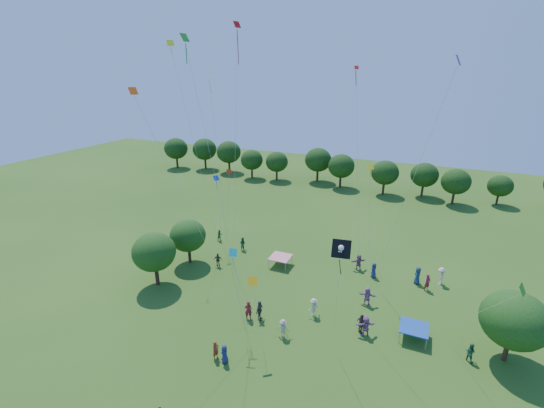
% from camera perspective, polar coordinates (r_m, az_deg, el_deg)
% --- Properties ---
extents(near_tree_west, '(4.28, 4.28, 5.66)m').
position_cam_1_polar(near_tree_west, '(38.20, -18.02, -7.17)').
color(near_tree_west, '#422B19').
rests_on(near_tree_west, ground).
extents(near_tree_north, '(3.99, 3.99, 5.16)m').
position_cam_1_polar(near_tree_north, '(41.71, -13.06, -4.85)').
color(near_tree_north, '#422B19').
rests_on(near_tree_north, ground).
extents(near_tree_east, '(4.65, 4.65, 5.73)m').
position_cam_1_polar(near_tree_east, '(32.77, 33.77, -14.89)').
color(near_tree_east, '#422B19').
rests_on(near_tree_east, ground).
extents(treeline, '(88.01, 8.77, 6.77)m').
position_cam_1_polar(treeline, '(68.61, 12.51, 5.73)').
color(treeline, '#422B19').
rests_on(treeline, ground).
extents(tent_red_stripe, '(2.20, 2.20, 1.10)m').
position_cam_1_polar(tent_red_stripe, '(41.06, 1.33, -8.33)').
color(tent_red_stripe, red).
rests_on(tent_red_stripe, ground).
extents(tent_blue, '(2.20, 2.20, 1.10)m').
position_cam_1_polar(tent_blue, '(33.20, 21.39, -17.61)').
color(tent_blue, '#18459F').
rests_on(tent_blue, ground).
extents(crowd_person_0, '(0.71, 1.02, 1.89)m').
position_cam_1_polar(crowd_person_0, '(40.70, 21.88, -10.36)').
color(crowd_person_0, navy).
rests_on(crowd_person_0, ground).
extents(crowd_person_1, '(0.75, 0.79, 1.78)m').
position_cam_1_polar(crowd_person_1, '(39.95, 23.20, -11.25)').
color(crowd_person_1, maroon).
rests_on(crowd_person_1, ground).
extents(crowd_person_2, '(0.88, 0.57, 1.67)m').
position_cam_1_polar(crowd_person_2, '(44.62, -4.62, -6.23)').
color(crowd_person_2, '#2A6233').
rests_on(crowd_person_2, ground).
extents(crowd_person_3, '(0.74, 1.31, 1.89)m').
position_cam_1_polar(crowd_person_3, '(41.51, 24.97, -10.22)').
color(crowd_person_3, beige).
rests_on(crowd_person_3, ground).
extents(crowd_person_4, '(1.09, 1.08, 1.80)m').
position_cam_1_polar(crowd_person_4, '(32.55, 13.83, -17.81)').
color(crowd_person_4, '#3E3631').
rests_on(crowd_person_4, ground).
extents(crowd_person_5, '(1.73, 1.47, 1.82)m').
position_cam_1_polar(crowd_person_5, '(41.44, 13.43, -8.85)').
color(crowd_person_5, '#844D70').
rests_on(crowd_person_5, ground).
extents(crowd_person_6, '(0.74, 0.93, 1.67)m').
position_cam_1_polar(crowd_person_6, '(40.43, 15.69, -9.97)').
color(crowd_person_6, navy).
rests_on(crowd_person_6, ground).
extents(crowd_person_7, '(0.79, 0.73, 1.78)m').
position_cam_1_polar(crowd_person_7, '(33.26, -3.76, -16.27)').
color(crowd_person_7, maroon).
rests_on(crowd_person_7, ground).
extents(crowd_person_8, '(0.73, 0.86, 1.54)m').
position_cam_1_polar(crowd_person_8, '(47.28, -8.18, -4.89)').
color(crowd_person_8, '#285E2D').
rests_on(crowd_person_8, ground).
extents(crowd_person_9, '(1.10, 0.57, 1.63)m').
position_cam_1_polar(crowd_person_9, '(31.44, 1.76, -18.89)').
color(crowd_person_9, '#AA9E88').
rests_on(crowd_person_9, ground).
extents(crowd_person_10, '(1.02, 0.67, 1.60)m').
position_cam_1_polar(crowd_person_10, '(41.43, -8.46, -8.66)').
color(crowd_person_10, '#433E36').
rests_on(crowd_person_10, ground).
extents(crowd_person_11, '(1.78, 1.35, 1.82)m').
position_cam_1_polar(crowd_person_11, '(32.43, 14.49, -18.02)').
color(crowd_person_11, '#AC64AA').
rests_on(crowd_person_11, ground).
extents(crowd_person_12, '(0.50, 0.80, 1.54)m').
position_cam_1_polar(crowd_person_12, '(29.52, -7.44, -22.29)').
color(crowd_person_12, navy).
rests_on(crowd_person_12, ground).
extents(crowd_person_13, '(0.50, 0.66, 1.57)m').
position_cam_1_polar(crowd_person_13, '(29.89, -8.82, -21.70)').
color(crowd_person_13, '#A0341D').
rests_on(crowd_person_13, ground).
extents(crowd_person_14, '(0.85, 0.70, 1.52)m').
position_cam_1_polar(crowd_person_14, '(33.02, 28.65, -19.71)').
color(crowd_person_14, '#265937').
rests_on(crowd_person_14, ground).
extents(crowd_person_15, '(1.05, 1.21, 1.71)m').
position_cam_1_polar(crowd_person_15, '(33.79, 6.54, -15.78)').
color(crowd_person_15, beige).
rests_on(crowd_person_15, ground).
extents(crowd_person_16, '(0.56, 1.12, 1.85)m').
position_cam_1_polar(crowd_person_16, '(33.10, -1.97, -16.35)').
color(crowd_person_16, '#463E38').
rests_on(crowd_person_16, ground).
extents(crowd_person_17, '(1.72, 0.74, 1.79)m').
position_cam_1_polar(crowd_person_17, '(36.01, 14.72, -13.80)').
color(crowd_person_17, '#9F5D9C').
rests_on(crowd_person_17, ground).
extents(pirate_kite, '(1.29, 2.51, 9.15)m').
position_cam_1_polar(pirate_kite, '(23.80, 10.78, -7.12)').
color(pirate_kite, black).
extents(red_high_kite, '(4.13, 9.85, 23.54)m').
position_cam_1_polar(red_high_kite, '(34.46, -5.61, 18.28)').
color(red_high_kite, red).
extents(small_kite_0, '(2.16, 0.93, 19.78)m').
position_cam_1_polar(small_kite_0, '(37.30, 13.19, 11.26)').
color(small_kite_0, red).
extents(small_kite_1, '(0.83, 0.91, 4.93)m').
position_cam_1_polar(small_kite_1, '(27.74, -2.97, -12.54)').
color(small_kite_1, '#E39E0B').
extents(small_kite_2, '(4.45, 0.87, 22.32)m').
position_cam_1_polar(small_kite_2, '(41.73, -14.06, 17.10)').
color(small_kite_2, yellow).
extents(small_kite_3, '(5.65, 2.31, 21.80)m').
position_cam_1_polar(small_kite_3, '(27.73, -11.31, 14.82)').
color(small_kite_3, '#178019').
extents(small_kite_4, '(0.66, 1.33, 7.84)m').
position_cam_1_polar(small_kite_4, '(43.24, -8.65, 3.00)').
color(small_kite_4, '#1131AD').
extents(small_kite_5, '(4.27, 5.55, 20.06)m').
position_cam_1_polar(small_kite_5, '(23.03, 22.35, 6.76)').
color(small_kite_5, '#901882').
extents(small_kite_6, '(3.32, 6.65, 19.16)m').
position_cam_1_polar(small_kite_6, '(34.55, -9.00, 11.59)').
color(small_kite_6, silver).
extents(small_kite_7, '(1.31, 0.68, 6.51)m').
position_cam_1_polar(small_kite_7, '(28.47, -5.97, -8.86)').
color(small_kite_7, '#0CACC0').
extents(small_kite_8, '(3.68, 4.86, 10.41)m').
position_cam_1_polar(small_kite_8, '(37.26, -6.84, 2.10)').
color(small_kite_8, '#B82B0A').
extents(small_kite_9, '(7.78, 1.54, 18.30)m').
position_cam_1_polar(small_kite_9, '(26.75, -16.43, 6.91)').
color(small_kite_9, '#E74E0C').
extents(small_kite_10, '(0.65, 2.51, 11.21)m').
position_cam_1_polar(small_kite_10, '(35.75, 15.15, 2.37)').
color(small_kite_10, yellow).
extents(small_kite_11, '(2.22, 8.46, 9.13)m').
position_cam_1_polar(small_kite_11, '(24.73, 32.56, -12.50)').
color(small_kite_11, '#298117').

